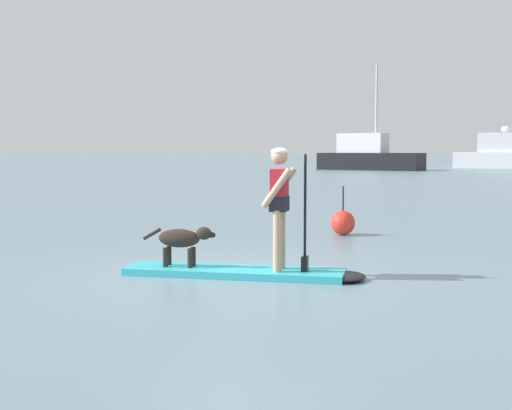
# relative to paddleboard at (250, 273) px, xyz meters

# --- Properties ---
(ground_plane) EXTENTS (400.00, 400.00, 0.00)m
(ground_plane) POSITION_rel_paddleboard_xyz_m (-0.23, -0.02, -0.05)
(ground_plane) COLOR slate
(paddleboard) EXTENTS (3.35, 0.98, 0.10)m
(paddleboard) POSITION_rel_paddleboard_xyz_m (0.00, 0.00, 0.00)
(paddleboard) COLOR #33B2BF
(paddleboard) RESTS_ON ground_plane
(person_paddler) EXTENTS (0.62, 0.50, 1.66)m
(person_paddler) POSITION_rel_paddleboard_xyz_m (0.42, 0.04, 1.01)
(person_paddler) COLOR tan
(person_paddler) RESTS_ON paddleboard
(dog) EXTENTS (1.06, 0.27, 0.57)m
(dog) POSITION_rel_paddleboard_xyz_m (-0.97, -0.08, 0.43)
(dog) COLOR #2D231E
(dog) RESTS_ON paddleboard
(moored_boat_outer) EXTENTS (9.64, 5.07, 9.26)m
(moored_boat_outer) POSITION_rel_paddleboard_xyz_m (-5.73, 52.08, 1.18)
(moored_boat_outer) COLOR black
(moored_boat_outer) RESTS_ON ground_plane
(moored_boat_center) EXTENTS (11.50, 4.41, 4.12)m
(moored_boat_center) POSITION_rel_paddleboard_xyz_m (6.76, 62.45, 1.25)
(moored_boat_center) COLOR white
(moored_boat_center) RESTS_ON ground_plane
(marker_buoy) EXTENTS (0.50, 0.50, 1.00)m
(marker_buoy) POSITION_rel_paddleboard_xyz_m (0.40, 4.92, 0.20)
(marker_buoy) COLOR red
(marker_buoy) RESTS_ON ground_plane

